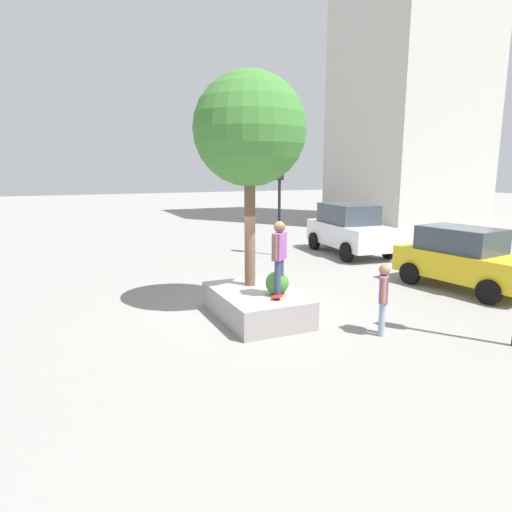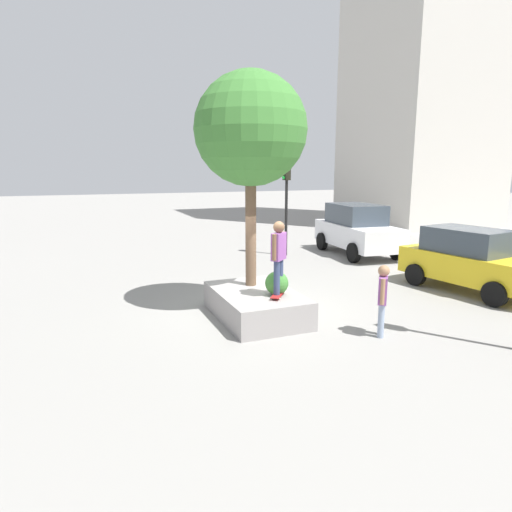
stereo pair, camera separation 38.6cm
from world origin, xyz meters
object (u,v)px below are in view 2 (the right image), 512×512
planter_ledge (256,304)px  skateboarder (279,252)px  plaza_tree (251,130)px  skateboard (278,294)px  bystander_watching (383,296)px  police_car (357,229)px  traffic_light_median (286,190)px  sedan_parked (470,260)px

planter_ledge → skateboarder: 1.58m
plaza_tree → skateboard: plaza_tree is taller
plaza_tree → skateboarder: size_ratio=3.09×
skateboarder → plaza_tree: bearing=-170.8°
planter_ledge → skateboard: size_ratio=3.86×
planter_ledge → bystander_watching: (2.25, 2.10, 0.60)m
skateboard → police_car: bearing=134.5°
planter_ledge → plaza_tree: plaza_tree is taller
skateboard → police_car: police_car is taller
planter_ledge → police_car: size_ratio=0.60×
plaza_tree → skateboarder: 3.14m
planter_ledge → skateboarder: skateboarder is taller
skateboard → traffic_light_median: (-7.76, 3.97, 2.07)m
planter_ledge → police_car: 9.60m
planter_ledge → traffic_light_median: (-7.13, 4.28, 2.46)m
plaza_tree → bystander_watching: bearing=34.6°
traffic_light_median → bystander_watching: 9.81m
plaza_tree → police_car: 9.73m
skateboarder → bystander_watching: 2.54m
traffic_light_median → sedan_parked: bearing=20.4°
skateboard → police_car: size_ratio=0.16×
planter_ledge → skateboard: bearing=26.9°
police_car → sedan_parked: 6.34m
plaza_tree → planter_ledge: bearing=-10.1°
planter_ledge → sedan_parked: bearing=88.9°
planter_ledge → bystander_watching: bearing=43.1°
planter_ledge → plaza_tree: (-0.64, 0.11, 4.28)m
skateboard → sedan_parked: (-0.50, 6.66, 0.24)m
plaza_tree → sedan_parked: 7.81m
sedan_parked → police_car: bearing=177.3°
plaza_tree → skateboard: (1.26, 0.21, -3.89)m
plaza_tree → bystander_watching: 5.08m
planter_ledge → police_car: police_car is taller
plaza_tree → skateboard: 4.09m
traffic_light_median → planter_ledge: bearing=-31.0°
sedan_parked → traffic_light_median: bearing=-159.6°
police_car → skateboarder: bearing=-45.5°
police_car → bystander_watching: bearing=-31.5°
sedan_parked → traffic_light_median: traffic_light_median is taller
police_car → sedan_parked: bearing=-2.7°
skateboard → bystander_watching: bearing=47.8°
plaza_tree → police_car: size_ratio=1.10×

